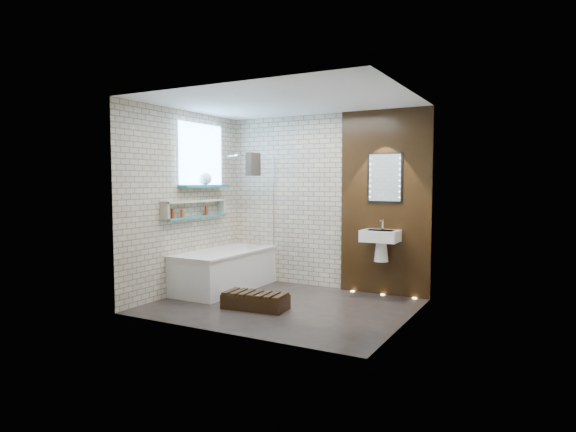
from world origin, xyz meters
The scene contains 15 objects.
ground centered at (0.00, 0.00, 0.00)m, with size 3.20×3.20×0.00m, color black.
room_shell centered at (0.00, 0.00, 1.30)m, with size 3.24×3.20×2.60m.
walnut_panel centered at (0.95, 1.27, 1.30)m, with size 1.30×0.06×2.60m, color black.
clerestory_window centered at (-1.57, 0.35, 1.90)m, with size 0.18×1.00×0.94m.
display_niche centered at (-1.53, 0.15, 1.20)m, with size 0.14×1.30×0.26m.
bathtub centered at (-1.22, 0.45, 0.29)m, with size 0.79×1.74×0.70m.
bath_screen centered at (-0.87, 0.89, 1.28)m, with size 0.01×0.78×1.40m, color white.
towel centered at (-0.87, 0.68, 1.85)m, with size 0.10×0.26×0.34m, color black.
shower_head centered at (-1.30, 0.95, 2.00)m, with size 0.18×0.18×0.02m, color silver.
washbasin centered at (0.95, 1.07, 0.79)m, with size 0.50×0.36×0.58m.
led_mirror centered at (0.95, 1.23, 1.65)m, with size 0.50×0.02×0.70m.
walnut_step centered at (-0.22, -0.30, 0.09)m, with size 0.81×0.36×0.18m, color black.
niche_bottles centered at (-1.53, 0.00, 1.16)m, with size 0.05×0.80×0.13m.
sill_vases centered at (-1.50, 0.36, 1.64)m, with size 0.18×0.18×0.18m.
floor_uplights centered at (0.95, 1.20, 0.01)m, with size 0.96×0.06×0.01m.
Camera 1 is at (3.04, -5.44, 1.60)m, focal length 30.67 mm.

